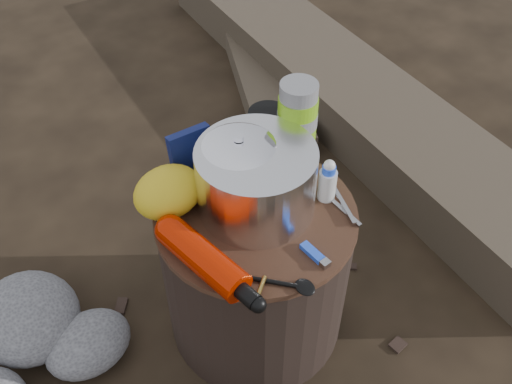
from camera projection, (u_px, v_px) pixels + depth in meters
ground at (256, 317)px, 1.58m from camera, size 60.00×60.00×0.00m
stump at (256, 271)px, 1.43m from camera, size 0.45×0.45×0.41m
log_main at (341, 88)px, 2.18m from camera, size 0.65×2.14×0.18m
log_small at (258, 66)px, 2.36m from camera, size 0.66×1.04×0.09m
foil_windscreen at (256, 180)px, 1.25m from camera, size 0.26×0.26×0.16m
camping_pot at (240, 170)px, 1.26m from camera, size 0.17×0.17×0.17m
fuel_bottle at (204, 259)px, 1.15m from camera, size 0.09×0.28×0.07m
thermos at (297, 126)px, 1.32m from camera, size 0.09×0.09×0.22m
travel_mug at (268, 136)px, 1.37m from camera, size 0.09×0.09×0.13m
stuff_sack at (168, 192)px, 1.26m from camera, size 0.16×0.13×0.11m
food_pouch at (192, 155)px, 1.32m from camera, size 0.10×0.03×0.13m
lighter at (313, 252)px, 1.20m from camera, size 0.02×0.07×0.01m
pot_grabber at (342, 208)px, 1.29m from camera, size 0.06×0.13×0.01m
spork at (272, 281)px, 1.15m from camera, size 0.11×0.13×0.01m
squeeze_bottle at (328, 182)px, 1.29m from camera, size 0.04×0.04×0.10m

